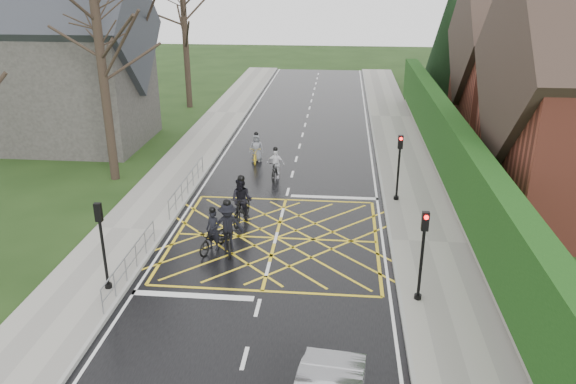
% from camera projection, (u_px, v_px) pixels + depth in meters
% --- Properties ---
extents(ground, '(120.00, 120.00, 0.00)m').
position_uv_depth(ground, '(276.00, 238.00, 22.48)').
color(ground, black).
rests_on(ground, ground).
extents(road, '(9.00, 80.00, 0.01)m').
position_uv_depth(road, '(276.00, 238.00, 22.48)').
color(road, black).
rests_on(road, ground).
extents(sidewalk_right, '(3.00, 80.00, 0.15)m').
position_uv_depth(sidewalk_right, '(428.00, 243.00, 21.92)').
color(sidewalk_right, gray).
rests_on(sidewalk_right, ground).
extents(sidewalk_left, '(3.00, 80.00, 0.15)m').
position_uv_depth(sidewalk_left, '(131.00, 230.00, 22.99)').
color(sidewalk_left, gray).
rests_on(sidewalk_left, ground).
extents(stone_wall, '(0.50, 38.00, 0.70)m').
position_uv_depth(stone_wall, '(449.00, 183.00, 27.21)').
color(stone_wall, slate).
rests_on(stone_wall, ground).
extents(hedge, '(0.90, 38.00, 2.80)m').
position_uv_depth(hedge, '(452.00, 149.00, 26.56)').
color(hedge, '#11340E').
rests_on(hedge, stone_wall).
extents(house_far, '(9.80, 8.80, 10.30)m').
position_uv_depth(house_far, '(534.00, 63.00, 36.19)').
color(house_far, brown).
rests_on(house_far, ground).
extents(conifer, '(4.60, 4.60, 10.00)m').
position_uv_depth(conifer, '(451.00, 38.00, 43.70)').
color(conifer, black).
rests_on(conifer, ground).
extents(church, '(8.80, 7.80, 11.00)m').
position_uv_depth(church, '(70.00, 62.00, 32.94)').
color(church, '#2D2B28').
rests_on(church, ground).
extents(tree_near, '(9.24, 9.24, 11.44)m').
position_uv_depth(tree_near, '(96.00, 18.00, 25.88)').
color(tree_near, black).
rests_on(tree_near, ground).
extents(tree_far, '(8.40, 8.40, 10.40)m').
position_uv_depth(tree_far, '(184.00, 10.00, 40.96)').
color(tree_far, black).
rests_on(tree_far, ground).
extents(railing_south, '(0.05, 5.04, 1.03)m').
position_uv_depth(railing_south, '(130.00, 257.00, 19.37)').
color(railing_south, slate).
rests_on(railing_south, ground).
extents(railing_north, '(0.05, 6.04, 1.03)m').
position_uv_depth(railing_north, '(187.00, 181.00, 26.30)').
color(railing_north, slate).
rests_on(railing_north, ground).
extents(traffic_light_ne, '(0.24, 0.31, 3.21)m').
position_uv_depth(traffic_light_ne, '(398.00, 168.00, 25.29)').
color(traffic_light_ne, black).
rests_on(traffic_light_ne, ground).
extents(traffic_light_se, '(0.24, 0.31, 3.21)m').
position_uv_depth(traffic_light_se, '(422.00, 257.00, 17.53)').
color(traffic_light_se, black).
rests_on(traffic_light_se, ground).
extents(traffic_light_sw, '(0.24, 0.31, 3.21)m').
position_uv_depth(traffic_light_sw, '(103.00, 247.00, 18.17)').
color(traffic_light_sw, black).
rests_on(traffic_light_sw, ground).
extents(cyclist_rear, '(1.20, 1.92, 1.76)m').
position_uv_depth(cyclist_rear, '(213.00, 236.00, 21.36)').
color(cyclist_rear, black).
rests_on(cyclist_rear, ground).
extents(cyclist_back, '(1.04, 2.16, 2.10)m').
position_uv_depth(cyclist_back, '(242.00, 204.00, 23.66)').
color(cyclist_back, black).
rests_on(cyclist_back, ground).
extents(cyclist_mid, '(1.38, 2.25, 2.07)m').
position_uv_depth(cyclist_mid, '(228.00, 232.00, 21.30)').
color(cyclist_mid, black).
rests_on(cyclist_mid, ground).
extents(cyclist_front, '(0.93, 1.70, 1.67)m').
position_uv_depth(cyclist_front, '(275.00, 167.00, 28.64)').
color(cyclist_front, black).
rests_on(cyclist_front, ground).
extents(cyclist_lead, '(0.79, 1.78, 1.71)m').
position_uv_depth(cyclist_lead, '(256.00, 152.00, 31.12)').
color(cyclist_lead, gold).
rests_on(cyclist_lead, ground).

